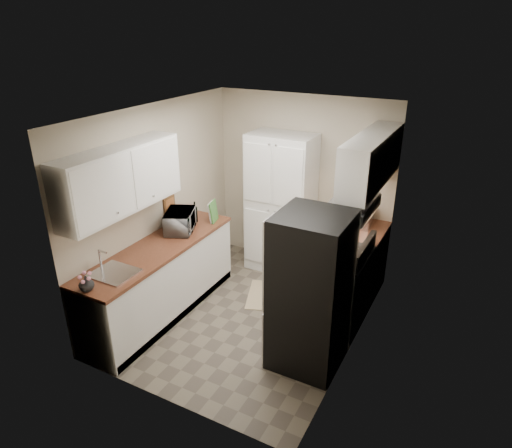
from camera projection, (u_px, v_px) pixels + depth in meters
name	position (u px, v px, depth m)	size (l,w,h in m)	color
ground	(249.00, 315.00, 5.70)	(3.20, 3.20, 0.00)	#665B4C
room_shell	(246.00, 193.00, 5.04)	(2.64, 3.24, 2.52)	beige
pantry_cabinet	(281.00, 204.00, 6.44)	(0.90, 0.55, 2.00)	white
base_cabinet_left	(161.00, 281.00, 5.60)	(0.60, 2.30, 0.88)	white
countertop_left	(158.00, 248.00, 5.41)	(0.63, 2.33, 0.04)	brown
base_cabinet_right	(357.00, 262.00, 6.06)	(0.60, 0.80, 0.88)	white
countertop_right	(360.00, 230.00, 5.87)	(0.63, 0.83, 0.04)	brown
electric_range	(336.00, 287.00, 5.41)	(0.71, 0.78, 1.13)	#B7B7BC
refrigerator	(310.00, 292.00, 4.62)	(0.70, 0.72, 1.70)	#B7B7BC
microwave	(180.00, 221.00, 5.76)	(0.48, 0.33, 0.27)	silver
wine_bottle	(195.00, 213.00, 6.02)	(0.07, 0.07, 0.26)	black
flower_vase	(86.00, 283.00, 4.49)	(0.15, 0.15, 0.16)	white
cutting_board	(214.00, 211.00, 6.04)	(0.02, 0.22, 0.28)	#448A3B
toaster_oven	(359.00, 216.00, 5.95)	(0.32, 0.40, 0.23)	#A4A5A9
fruit_basket	(361.00, 203.00, 5.89)	(0.29, 0.29, 0.12)	#FF6401
kitchen_mat	(265.00, 295.00, 6.11)	(0.45, 0.72, 0.01)	tan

